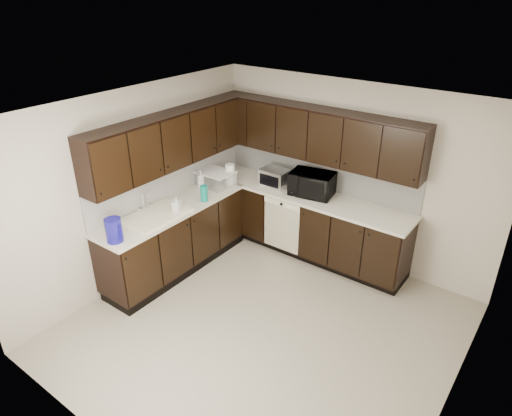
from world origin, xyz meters
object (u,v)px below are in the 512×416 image
(storage_bin, at_px, (215,178))
(microwave, at_px, (312,184))
(toaster_oven, at_px, (275,178))
(blue_pitcher, at_px, (114,230))
(sink, at_px, (156,220))

(storage_bin, bearing_deg, microwave, 22.39)
(toaster_oven, height_order, storage_bin, toaster_oven)
(microwave, height_order, toaster_oven, microwave)
(storage_bin, height_order, blue_pitcher, blue_pitcher)
(microwave, bearing_deg, toaster_oven, 173.92)
(blue_pitcher, bearing_deg, storage_bin, 75.09)
(sink, bearing_deg, toaster_oven, 68.07)
(microwave, relative_size, toaster_oven, 1.48)
(microwave, height_order, storage_bin, microwave)
(microwave, distance_m, blue_pitcher, 2.68)
(sink, height_order, microwave, microwave)
(microwave, height_order, blue_pitcher, microwave)
(sink, distance_m, microwave, 2.15)
(sink, distance_m, toaster_oven, 1.82)
(sink, relative_size, microwave, 1.40)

